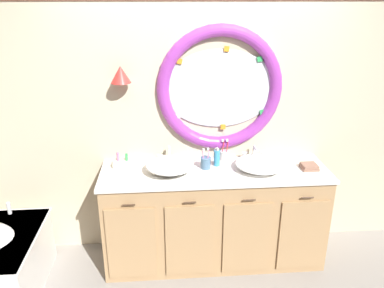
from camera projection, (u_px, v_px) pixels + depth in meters
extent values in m
plane|color=gray|center=(207.00, 275.00, 3.39)|extent=(14.00, 14.00, 0.00)
cube|color=beige|center=(202.00, 115.00, 3.47)|extent=(6.40, 0.08, 2.60)
ellipsoid|color=silver|center=(220.00, 89.00, 3.34)|extent=(1.00, 0.02, 0.69)
torus|color=purple|center=(220.00, 89.00, 3.34)|extent=(1.10, 0.11, 1.10)
cube|color=#2866B7|center=(276.00, 91.00, 3.38)|extent=(0.05, 0.01, 0.05)
cube|color=green|center=(260.00, 59.00, 3.26)|extent=(0.05, 0.01, 0.05)
cube|color=orange|center=(227.00, 49.00, 3.21)|extent=(0.05, 0.01, 0.05)
cube|color=orange|center=(180.00, 61.00, 3.21)|extent=(0.05, 0.01, 0.05)
cube|color=red|center=(163.00, 92.00, 3.30)|extent=(0.05, 0.01, 0.05)
cube|color=silver|center=(178.00, 116.00, 3.39)|extent=(0.05, 0.01, 0.05)
cube|color=orange|center=(223.00, 127.00, 3.46)|extent=(0.05, 0.01, 0.05)
cube|color=green|center=(262.00, 112.00, 3.44)|extent=(0.05, 0.01, 0.05)
cylinder|color=#4C3823|center=(121.00, 71.00, 3.19)|extent=(0.02, 0.09, 0.02)
cone|color=red|center=(121.00, 74.00, 3.15)|extent=(0.17, 0.17, 0.14)
cube|color=tan|center=(214.00, 216.00, 3.48)|extent=(1.94, 0.58, 0.88)
cube|color=silver|center=(215.00, 171.00, 3.32)|extent=(1.97, 0.61, 0.03)
cube|color=silver|center=(211.00, 166.00, 3.61)|extent=(1.94, 0.02, 0.11)
cube|color=tan|center=(132.00, 244.00, 3.17)|extent=(0.41, 0.02, 0.67)
cylinder|color=#422D1E|center=(129.00, 205.00, 3.02)|extent=(0.10, 0.01, 0.01)
cube|color=tan|center=(190.00, 241.00, 3.20)|extent=(0.41, 0.02, 0.67)
cylinder|color=#422D1E|center=(190.00, 203.00, 3.06)|extent=(0.10, 0.01, 0.01)
cube|color=tan|center=(247.00, 238.00, 3.24)|extent=(0.41, 0.02, 0.67)
cylinder|color=#422D1E|center=(249.00, 200.00, 3.09)|extent=(0.10, 0.01, 0.01)
cube|color=tan|center=(302.00, 236.00, 3.28)|extent=(0.41, 0.02, 0.67)
cylinder|color=#422D1E|center=(308.00, 198.00, 3.13)|extent=(0.10, 0.01, 0.01)
cylinder|color=silver|center=(9.00, 208.00, 3.38)|extent=(0.04, 0.04, 0.11)
ellipsoid|color=white|center=(170.00, 165.00, 3.23)|extent=(0.39, 0.32, 0.14)
torus|color=white|center=(170.00, 165.00, 3.23)|extent=(0.41, 0.41, 0.02)
cylinder|color=silver|center=(170.00, 165.00, 3.23)|extent=(0.03, 0.03, 0.01)
ellipsoid|color=white|center=(260.00, 164.00, 3.30)|extent=(0.41, 0.34, 0.10)
torus|color=white|center=(260.00, 164.00, 3.30)|extent=(0.43, 0.43, 0.02)
cylinder|color=silver|center=(260.00, 164.00, 3.30)|extent=(0.03, 0.03, 0.01)
cylinder|color=silver|center=(169.00, 160.00, 3.48)|extent=(0.05, 0.05, 0.02)
cylinder|color=silver|center=(169.00, 153.00, 3.46)|extent=(0.02, 0.02, 0.12)
sphere|color=silver|center=(169.00, 147.00, 3.44)|extent=(0.03, 0.03, 0.03)
cylinder|color=silver|center=(169.00, 149.00, 3.39)|extent=(0.02, 0.10, 0.02)
cylinder|color=silver|center=(160.00, 159.00, 3.47)|extent=(0.04, 0.04, 0.06)
cylinder|color=silver|center=(178.00, 158.00, 3.48)|extent=(0.04, 0.04, 0.06)
cube|color=silver|center=(160.00, 155.00, 3.46)|extent=(0.05, 0.01, 0.01)
cube|color=silver|center=(178.00, 155.00, 3.47)|extent=(0.05, 0.01, 0.01)
cylinder|color=silver|center=(253.00, 158.00, 3.54)|extent=(0.05, 0.05, 0.02)
cylinder|color=silver|center=(254.00, 152.00, 3.52)|extent=(0.02, 0.02, 0.10)
sphere|color=silver|center=(254.00, 146.00, 3.50)|extent=(0.03, 0.03, 0.03)
cylinder|color=silver|center=(256.00, 149.00, 3.45)|extent=(0.02, 0.11, 0.02)
cylinder|color=silver|center=(244.00, 156.00, 3.53)|extent=(0.04, 0.04, 0.06)
cylinder|color=silver|center=(263.00, 155.00, 3.54)|extent=(0.04, 0.04, 0.06)
cube|color=silver|center=(244.00, 152.00, 3.51)|extent=(0.05, 0.01, 0.01)
cube|color=silver|center=(263.00, 152.00, 3.53)|extent=(0.05, 0.01, 0.01)
cylinder|color=slate|center=(206.00, 163.00, 3.33)|extent=(0.09, 0.09, 0.10)
torus|color=slate|center=(206.00, 158.00, 3.31)|extent=(0.09, 0.09, 0.01)
cylinder|color=pink|center=(208.00, 159.00, 3.31)|extent=(0.03, 0.02, 0.16)
cube|color=white|center=(208.00, 149.00, 3.28)|extent=(0.02, 0.02, 0.02)
cylinder|color=pink|center=(203.00, 159.00, 3.31)|extent=(0.02, 0.02, 0.15)
cube|color=white|center=(203.00, 150.00, 3.28)|extent=(0.02, 0.02, 0.02)
cylinder|color=white|center=(225.00, 156.00, 3.50)|extent=(0.09, 0.09, 0.08)
torus|color=white|center=(225.00, 151.00, 3.48)|extent=(0.10, 0.10, 0.01)
cylinder|color=#E0383D|center=(227.00, 150.00, 3.48)|extent=(0.03, 0.04, 0.17)
cube|color=white|center=(227.00, 140.00, 3.44)|extent=(0.02, 0.02, 0.03)
cylinder|color=#E0383D|center=(222.00, 150.00, 3.48)|extent=(0.03, 0.02, 0.17)
cube|color=white|center=(223.00, 141.00, 3.44)|extent=(0.02, 0.02, 0.02)
cylinder|color=#388EBC|center=(217.00, 158.00, 3.38)|extent=(0.06, 0.06, 0.15)
cylinder|color=silver|center=(217.00, 149.00, 3.35)|extent=(0.03, 0.03, 0.02)
cylinder|color=silver|center=(217.00, 148.00, 3.32)|extent=(0.01, 0.04, 0.01)
cube|color=#936B56|center=(309.00, 168.00, 3.33)|extent=(0.14, 0.13, 0.02)
cube|color=#936B56|center=(309.00, 165.00, 3.32)|extent=(0.13, 0.13, 0.02)
cube|color=beige|center=(123.00, 164.00, 3.37)|extent=(0.16, 0.09, 0.06)
cylinder|color=pink|center=(118.00, 157.00, 3.34)|extent=(0.02, 0.02, 0.07)
cylinder|color=green|center=(127.00, 157.00, 3.35)|extent=(0.02, 0.02, 0.06)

